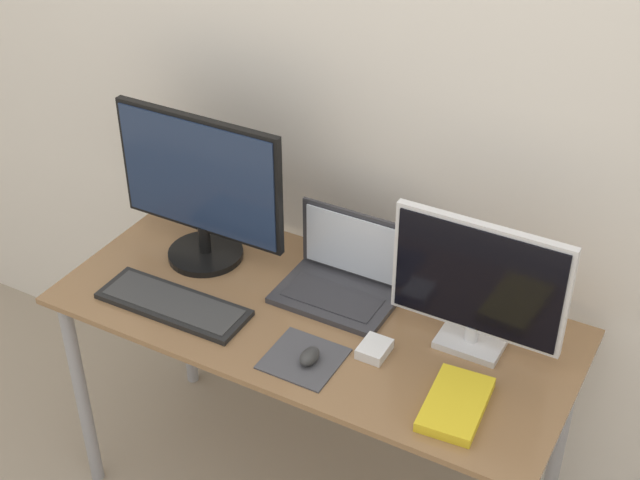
{
  "coord_description": "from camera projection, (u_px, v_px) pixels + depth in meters",
  "views": [
    {
      "loc": [
        0.95,
        -1.37,
        2.32
      ],
      "look_at": [
        0.01,
        0.35,
        1.0
      ],
      "focal_mm": 50.0,
      "sensor_mm": 36.0,
      "label": 1
    }
  ],
  "objects": [
    {
      "name": "desk",
      "position": [
        314.0,
        342.0,
        2.53
      ],
      "size": [
        1.46,
        0.64,
        0.77
      ],
      "color": "olive",
      "rests_on": "ground_plane"
    },
    {
      "name": "mousepad",
      "position": [
        304.0,
        359.0,
        2.32
      ],
      "size": [
        0.19,
        0.19,
        0.0
      ],
      "color": "#47474C",
      "rests_on": "desk"
    },
    {
      "name": "monitor_left",
      "position": [
        200.0,
        188.0,
        2.58
      ],
      "size": [
        0.54,
        0.23,
        0.47
      ],
      "color": "black",
      "rests_on": "desk"
    },
    {
      "name": "laptop",
      "position": [
        343.0,
        275.0,
        2.53
      ],
      "size": [
        0.33,
        0.23,
        0.23
      ],
      "color": "#333338",
      "rests_on": "desk"
    },
    {
      "name": "keyboard",
      "position": [
        173.0,
        304.0,
        2.5
      ],
      "size": [
        0.44,
        0.16,
        0.02
      ],
      "color": "black",
      "rests_on": "desk"
    },
    {
      "name": "book",
      "position": [
        456.0,
        404.0,
        2.16
      ],
      "size": [
        0.16,
        0.24,
        0.03
      ],
      "color": "yellow",
      "rests_on": "desk"
    },
    {
      "name": "wall_back",
      "position": [
        380.0,
        103.0,
        2.49
      ],
      "size": [
        7.0,
        0.05,
        2.5
      ],
      "color": "silver",
      "rests_on": "ground_plane"
    },
    {
      "name": "mouse",
      "position": [
        310.0,
        356.0,
        2.3
      ],
      "size": [
        0.04,
        0.07,
        0.04
      ],
      "color": "#333333",
      "rests_on": "mousepad"
    },
    {
      "name": "monitor_right",
      "position": [
        478.0,
        285.0,
        2.26
      ],
      "size": [
        0.46,
        0.12,
        0.38
      ],
      "color": "silver",
      "rests_on": "desk"
    },
    {
      "name": "power_brick",
      "position": [
        374.0,
        349.0,
        2.33
      ],
      "size": [
        0.07,
        0.09,
        0.03
      ],
      "color": "white",
      "rests_on": "desk"
    }
  ]
}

